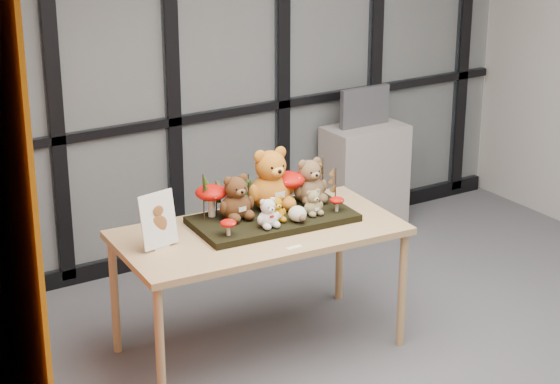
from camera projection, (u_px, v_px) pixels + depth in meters
room_shell at (464, 103)px, 5.13m from camera, size 5.00×5.00×5.00m
glass_partition at (229, 62)px, 7.19m from camera, size 4.90×0.06×2.78m
display_table at (259, 240)px, 5.94m from camera, size 1.71×0.94×0.78m
diorama_tray at (273, 219)px, 6.02m from camera, size 0.98×0.54×0.04m
bear_pooh_yellow at (270, 175)px, 6.07m from camera, size 0.33×0.31×0.41m
bear_brown_medium at (236, 195)px, 5.92m from camera, size 0.24×0.22×0.30m
bear_tan_back at (309, 178)px, 6.19m from camera, size 0.25×0.23×0.31m
bear_small_yellow at (275, 208)px, 5.90m from camera, size 0.14×0.13×0.17m
bear_white_bow at (268, 211)px, 5.81m from camera, size 0.16×0.14×0.19m
bear_beige_small at (313, 201)px, 6.00m from camera, size 0.14×0.13×0.17m
plush_cream_hedgehog at (298, 213)px, 5.91m from camera, size 0.08×0.08×0.10m
mushroom_back_left at (211, 199)px, 5.97m from camera, size 0.19×0.19×0.21m
mushroom_back_right at (288, 187)px, 6.15m from camera, size 0.21×0.21×0.23m
mushroom_front_left at (228, 227)px, 5.71m from camera, size 0.09×0.09×0.10m
mushroom_front_right at (337, 203)px, 6.07m from camera, size 0.09×0.09×0.10m
sprig_green_far_left at (204, 197)px, 5.89m from camera, size 0.05×0.05×0.29m
sprig_green_mid_left at (216, 198)px, 5.99m from camera, size 0.05×0.05×0.21m
sprig_dry_far_right at (323, 179)px, 6.23m from camera, size 0.05×0.05×0.27m
sprig_dry_mid_right at (335, 187)px, 6.14m from camera, size 0.05×0.05×0.24m
sprig_green_centre at (248, 191)px, 6.10m from camera, size 0.05×0.05×0.21m
sign_holder at (158, 222)px, 5.61m from camera, size 0.23×0.10×0.32m
label_card at (294, 247)px, 5.66m from camera, size 0.09×0.03×0.00m
cabinet at (364, 178)px, 7.88m from camera, size 0.63×0.37×0.83m
monitor at (365, 107)px, 7.70m from camera, size 0.43×0.04×0.30m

